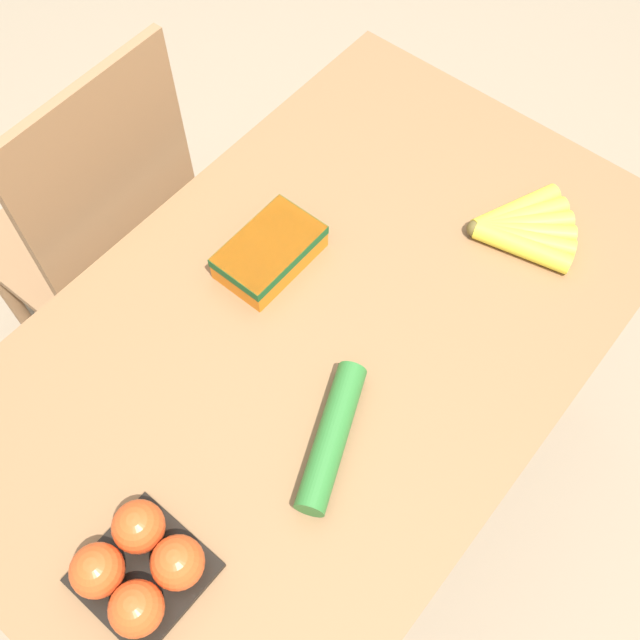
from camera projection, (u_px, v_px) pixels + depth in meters
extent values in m
plane|color=gray|center=(320.00, 471.00, 1.91)|extent=(12.00, 12.00, 0.00)
cube|color=olive|center=(320.00, 333.00, 1.28)|extent=(1.29, 0.80, 0.03)
cylinder|color=olive|center=(595.00, 321.00, 1.72)|extent=(0.06, 0.06, 0.72)
cylinder|color=olive|center=(1.00, 529.00, 1.48)|extent=(0.06, 0.06, 0.72)
cylinder|color=olive|center=(364.00, 177.00, 1.94)|extent=(0.06, 0.06, 0.72)
cube|color=#8E6642|center=(85.00, 234.00, 1.74)|extent=(0.43, 0.41, 0.03)
cube|color=#8E6642|center=(113.00, 196.00, 1.43)|extent=(0.39, 0.03, 0.54)
cylinder|color=#8E6642|center=(114.00, 212.00, 2.06)|extent=(0.04, 0.04, 0.43)
cylinder|color=#8E6642|center=(12.00, 299.00, 1.92)|extent=(0.04, 0.04, 0.43)
cylinder|color=#8E6642|center=(205.00, 275.00, 1.95)|extent=(0.04, 0.04, 0.43)
cylinder|color=#8E6642|center=(104.00, 373.00, 1.81)|extent=(0.04, 0.04, 0.43)
sphere|color=brown|center=(476.00, 229.00, 1.35)|extent=(0.03, 0.03, 0.03)
cylinder|color=yellow|center=(522.00, 247.00, 1.33)|extent=(0.07, 0.18, 0.04)
cylinder|color=yellow|center=(524.00, 240.00, 1.34)|extent=(0.10, 0.18, 0.04)
cylinder|color=yellow|center=(525.00, 232.00, 1.35)|extent=(0.13, 0.17, 0.04)
cylinder|color=yellow|center=(524.00, 225.00, 1.35)|extent=(0.15, 0.15, 0.04)
cylinder|color=yellow|center=(520.00, 217.00, 1.36)|extent=(0.17, 0.13, 0.04)
cylinder|color=yellow|center=(516.00, 210.00, 1.37)|extent=(0.18, 0.10, 0.04)
cube|color=black|center=(144.00, 573.00, 1.06)|extent=(0.17, 0.17, 0.01)
sphere|color=#DB4C1E|center=(136.00, 609.00, 1.00)|extent=(0.08, 0.08, 0.08)
sphere|color=#DB4C1E|center=(178.00, 563.00, 1.03)|extent=(0.08, 0.08, 0.08)
sphere|color=#DB4C1E|center=(97.00, 570.00, 1.02)|extent=(0.08, 0.08, 0.08)
sphere|color=#DB4C1E|center=(139.00, 527.00, 1.05)|extent=(0.08, 0.08, 0.08)
cube|color=orange|center=(270.00, 252.00, 1.31)|extent=(0.18, 0.11, 0.06)
cube|color=#145123|center=(269.00, 246.00, 1.30)|extent=(0.19, 0.11, 0.02)
cylinder|color=#2D702D|center=(332.00, 436.00, 1.14)|extent=(0.24, 0.14, 0.05)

